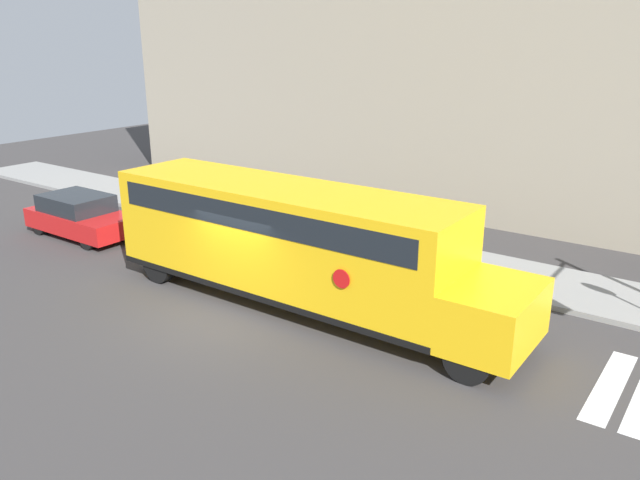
% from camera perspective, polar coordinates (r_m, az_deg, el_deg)
% --- Properties ---
extents(ground_plane, '(60.00, 60.00, 0.00)m').
position_cam_1_polar(ground_plane, '(16.13, -8.36, -6.71)').
color(ground_plane, '#3A3838').
extents(sidewalk_strip, '(44.00, 3.00, 0.15)m').
position_cam_1_polar(sidewalk_strip, '(20.90, 3.98, -0.43)').
color(sidewalk_strip, gray).
rests_on(sidewalk_strip, ground).
extents(building_backdrop, '(32.00, 4.00, 12.42)m').
position_cam_1_polar(building_backdrop, '(25.58, 12.33, 16.64)').
color(building_backdrop, '#9E937F').
rests_on(building_backdrop, ground).
extents(school_bus, '(11.47, 2.57, 3.11)m').
position_cam_1_polar(school_bus, '(15.97, -2.44, 0.14)').
color(school_bus, yellow).
rests_on(school_bus, ground).
extents(parked_car, '(4.25, 1.86, 1.45)m').
position_cam_1_polar(parked_car, '(23.42, -21.03, 2.08)').
color(parked_car, red).
rests_on(parked_car, ground).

